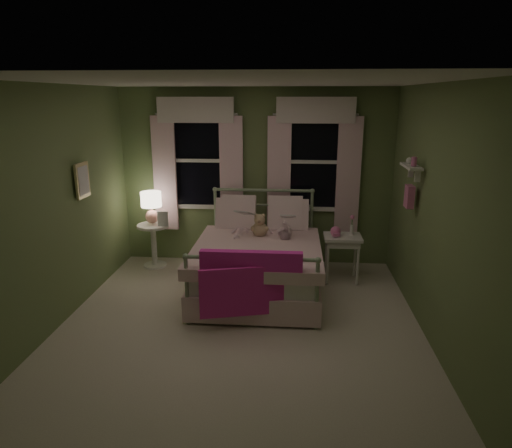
# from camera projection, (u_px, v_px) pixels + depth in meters

# --- Properties ---
(room_shell) EXTENTS (4.20, 4.20, 4.20)m
(room_shell) POSITION_uv_depth(u_px,v_px,m) (239.00, 212.00, 4.75)
(room_shell) COLOR silver
(room_shell) RESTS_ON ground
(bed) EXTENTS (1.58, 2.04, 1.18)m
(bed) POSITION_uv_depth(u_px,v_px,m) (258.00, 262.00, 5.93)
(bed) COLOR white
(bed) RESTS_ON ground
(pink_throw) EXTENTS (1.10, 0.31, 0.71)m
(pink_throw) POSITION_uv_depth(u_px,v_px,m) (251.00, 276.00, 4.88)
(pink_throw) COLOR #DA2AA1
(pink_throw) RESTS_ON bed
(child_left) EXTENTS (0.27, 0.19, 0.70)m
(child_left) POSITION_uv_depth(u_px,v_px,m) (240.00, 214.00, 6.21)
(child_left) COLOR #F7D1DD
(child_left) RESTS_ON bed
(child_right) EXTENTS (0.38, 0.31, 0.70)m
(child_right) POSITION_uv_depth(u_px,v_px,m) (281.00, 215.00, 6.16)
(child_right) COLOR #F7D1DD
(child_right) RESTS_ON bed
(book_left) EXTENTS (0.23, 0.18, 0.26)m
(book_left) POSITION_uv_depth(u_px,v_px,m) (238.00, 216.00, 5.96)
(book_left) COLOR beige
(book_left) RESTS_ON child_left
(book_right) EXTENTS (0.20, 0.12, 0.26)m
(book_right) POSITION_uv_depth(u_px,v_px,m) (281.00, 220.00, 5.92)
(book_right) COLOR beige
(book_right) RESTS_ON child_right
(teddy_bear) EXTENTS (0.24, 0.20, 0.33)m
(teddy_bear) POSITION_uv_depth(u_px,v_px,m) (260.00, 227.00, 6.07)
(teddy_bear) COLOR tan
(teddy_bear) RESTS_ON bed
(nightstand_left) EXTENTS (0.46, 0.46, 0.65)m
(nightstand_left) POSITION_uv_depth(u_px,v_px,m) (154.00, 239.00, 6.76)
(nightstand_left) COLOR white
(nightstand_left) RESTS_ON ground
(table_lamp) EXTENTS (0.30, 0.30, 0.47)m
(table_lamp) POSITION_uv_depth(u_px,v_px,m) (151.00, 204.00, 6.61)
(table_lamp) COLOR #F6A391
(table_lamp) RESTS_ON nightstand_left
(book_nightstand) EXTENTS (0.17, 0.23, 0.02)m
(book_nightstand) POSITION_uv_depth(u_px,v_px,m) (158.00, 226.00, 6.61)
(book_nightstand) COLOR beige
(book_nightstand) RESTS_ON nightstand_left
(nightstand_right) EXTENTS (0.50, 0.40, 0.64)m
(nightstand_right) POSITION_uv_depth(u_px,v_px,m) (342.00, 243.00, 6.18)
(nightstand_right) COLOR white
(nightstand_right) RESTS_ON ground
(pink_toy) EXTENTS (0.14, 0.19, 0.14)m
(pink_toy) POSITION_uv_depth(u_px,v_px,m) (336.00, 232.00, 6.14)
(pink_toy) COLOR pink
(pink_toy) RESTS_ON nightstand_right
(bud_vase) EXTENTS (0.06, 0.06, 0.28)m
(bud_vase) POSITION_uv_depth(u_px,v_px,m) (352.00, 225.00, 6.16)
(bud_vase) COLOR white
(bud_vase) RESTS_ON nightstand_right
(window_left) EXTENTS (1.34, 0.13, 1.96)m
(window_left) POSITION_uv_depth(u_px,v_px,m) (197.00, 156.00, 6.68)
(window_left) COLOR black
(window_left) RESTS_ON room_shell
(window_right) EXTENTS (1.34, 0.13, 1.96)m
(window_right) POSITION_uv_depth(u_px,v_px,m) (314.00, 157.00, 6.55)
(window_right) COLOR black
(window_right) RESTS_ON room_shell
(wall_shelf) EXTENTS (0.15, 0.50, 0.60)m
(wall_shelf) POSITION_uv_depth(u_px,v_px,m) (410.00, 182.00, 5.22)
(wall_shelf) COLOR white
(wall_shelf) RESTS_ON room_shell
(framed_picture) EXTENTS (0.03, 0.32, 0.42)m
(framed_picture) POSITION_uv_depth(u_px,v_px,m) (82.00, 180.00, 5.43)
(framed_picture) COLOR beige
(framed_picture) RESTS_ON room_shell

